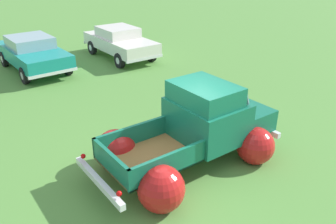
# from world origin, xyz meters

# --- Properties ---
(ground_plane) EXTENTS (80.00, 80.00, 0.00)m
(ground_plane) POSITION_xyz_m (0.00, 0.00, 0.00)
(ground_plane) COLOR #548C3D
(vintage_pickup_truck) EXTENTS (4.84, 3.29, 1.96)m
(vintage_pickup_truck) POSITION_xyz_m (0.38, 0.06, 0.76)
(vintage_pickup_truck) COLOR black
(vintage_pickup_truck) RESTS_ON ground
(show_car_0) EXTENTS (2.67, 4.72, 1.43)m
(show_car_0) POSITION_xyz_m (-2.04, 9.25, 0.78)
(show_car_0) COLOR black
(show_car_0) RESTS_ON ground
(show_car_1) EXTENTS (2.45, 4.59, 1.43)m
(show_car_1) POSITION_xyz_m (1.91, 9.36, 0.78)
(show_car_1) COLOR black
(show_car_1) RESTS_ON ground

